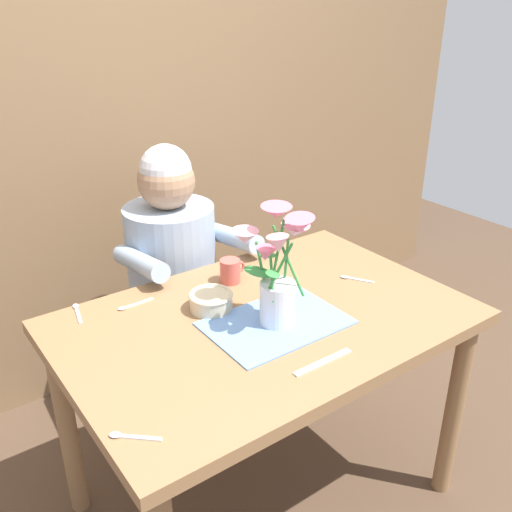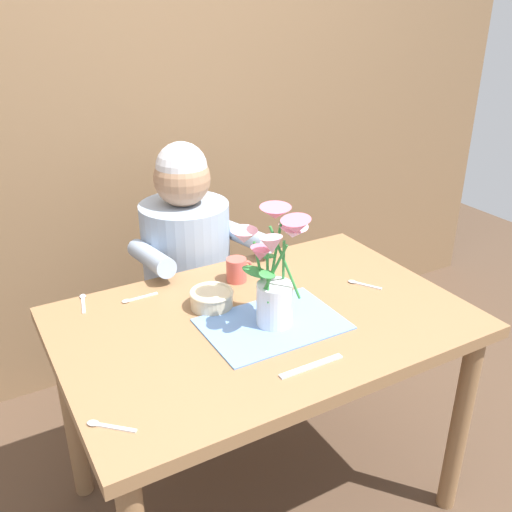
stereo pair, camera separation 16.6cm
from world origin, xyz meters
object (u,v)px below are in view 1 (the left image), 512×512
seated_person (174,288)px  dinner_knife (323,362)px  flower_vase (278,268)px  ceramic_bowl (211,301)px  tea_cup (231,271)px

seated_person → dinner_knife: (-0.03, -0.89, 0.18)m
seated_person → flower_vase: seated_person is taller
seated_person → ceramic_bowl: bearing=-107.4°
seated_person → flower_vase: size_ratio=3.28×
dinner_knife → flower_vase: bearing=83.6°
tea_cup → seated_person: bearing=94.2°
flower_vase → tea_cup: flower_vase is taller
seated_person → flower_vase: bearing=-93.8°
seated_person → ceramic_bowl: (-0.12, -0.49, 0.21)m
flower_vase → ceramic_bowl: bearing=123.7°
flower_vase → ceramic_bowl: flower_vase is taller
ceramic_bowl → seated_person: bearing=75.8°
ceramic_bowl → dinner_knife: bearing=-77.5°
tea_cup → flower_vase: bearing=-96.4°
seated_person → dinner_knife: size_ratio=5.97×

